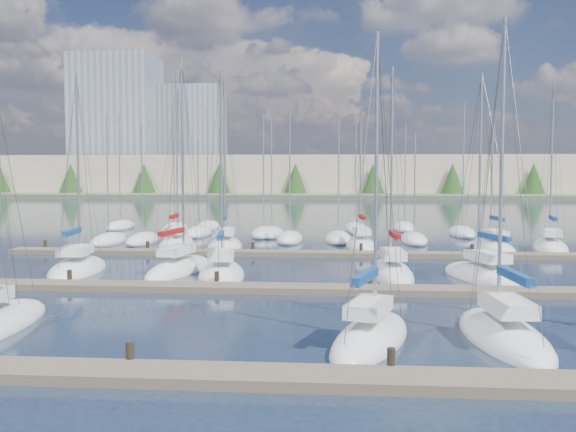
# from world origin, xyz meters

# --- Properties ---
(ground) EXTENTS (400.00, 400.00, 0.00)m
(ground) POSITION_xyz_m (0.00, 60.00, 0.00)
(ground) COLOR #202D41
(ground) RESTS_ON ground
(dock_near) EXTENTS (44.00, 1.93, 1.10)m
(dock_near) POSITION_xyz_m (0.00, 2.01, 0.15)
(dock_near) COLOR #6B5E4C
(dock_near) RESTS_ON ground
(dock_mid) EXTENTS (44.00, 1.93, 1.10)m
(dock_mid) POSITION_xyz_m (0.00, 16.01, 0.15)
(dock_mid) COLOR #6B5E4C
(dock_mid) RESTS_ON ground
(dock_far) EXTENTS (44.00, 1.93, 1.10)m
(dock_far) POSITION_xyz_m (0.00, 30.01, 0.15)
(dock_far) COLOR #6B5E4C
(dock_far) RESTS_ON ground
(sailboat_k) EXTENTS (2.65, 8.58, 12.97)m
(sailboat_k) POSITION_xyz_m (5.49, 21.42, 0.19)
(sailboat_k) COLOR white
(sailboat_k) RESTS_ON ground
(sailboat_e) EXTENTS (3.06, 7.85, 12.37)m
(sailboat_e) POSITION_xyz_m (8.37, 7.27, 0.18)
(sailboat_e) COLOR white
(sailboat_e) RESTS_ON ground
(sailboat_p) EXTENTS (2.92, 7.14, 12.07)m
(sailboat_p) POSITION_xyz_m (4.12, 35.29, 0.19)
(sailboat_p) COLOR white
(sailboat_p) RESTS_ON ground
(sailboat_q) EXTENTS (3.24, 7.87, 11.32)m
(sailboat_q) POSITION_xyz_m (14.30, 34.56, 0.17)
(sailboat_q) COLOR white
(sailboat_q) RESTS_ON ground
(sailboat_o) EXTENTS (3.72, 7.85, 14.18)m
(sailboat_o) POSITION_xyz_m (-6.70, 34.19, 0.19)
(sailboat_o) COLOR white
(sailboat_o) RESTS_ON ground
(sailboat_i) EXTENTS (3.66, 8.62, 13.69)m
(sailboat_i) POSITION_xyz_m (-7.31, 22.00, 0.19)
(sailboat_i) COLOR white
(sailboat_i) RESTS_ON ground
(sailboat_h) EXTENTS (3.74, 7.82, 12.77)m
(sailboat_h) POSITION_xyz_m (-13.48, 21.47, 0.18)
(sailboat_h) COLOR white
(sailboat_h) RESTS_ON ground
(sailboat_l) EXTENTS (4.84, 8.55, 12.39)m
(sailboat_l) POSITION_xyz_m (10.57, 20.60, 0.18)
(sailboat_l) COLOR white
(sailboat_l) RESTS_ON ground
(sailboat_j) EXTENTS (3.60, 7.74, 12.68)m
(sailboat_j) POSITION_xyz_m (-4.36, 20.22, 0.18)
(sailboat_j) COLOR white
(sailboat_j) RESTS_ON ground
(sailboat_d) EXTENTS (4.13, 7.36, 11.78)m
(sailboat_d) POSITION_xyz_m (3.57, 6.55, 0.19)
(sailboat_d) COLOR white
(sailboat_d) RESTS_ON ground
(sailboat_n) EXTENTS (3.36, 8.64, 15.11)m
(sailboat_n) POSITION_xyz_m (-10.90, 35.25, 0.20)
(sailboat_n) COLOR white
(sailboat_n) RESTS_ON ground
(sailboat_r) EXTENTS (3.98, 8.69, 13.72)m
(sailboat_r) POSITION_xyz_m (18.96, 35.50, 0.19)
(sailboat_r) COLOR white
(sailboat_r) RESTS_ON ground
(distant_boats) EXTENTS (36.93, 20.75, 13.30)m
(distant_boats) POSITION_xyz_m (-4.34, 43.76, 0.29)
(distant_boats) COLOR #9EA0A5
(distant_boats) RESTS_ON ground
(shoreline) EXTENTS (400.00, 60.00, 38.00)m
(shoreline) POSITION_xyz_m (-13.29, 149.77, 7.44)
(shoreline) COLOR #666B51
(shoreline) RESTS_ON ground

